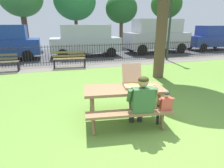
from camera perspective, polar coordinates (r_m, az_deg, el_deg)
ground at (r=5.54m, az=5.09°, el=-5.27°), size 28.00×11.66×0.02m
cobblestone_walkway at (r=10.26m, az=-5.80°, el=5.63°), size 28.00×1.40×0.01m
street_asphalt at (r=14.27m, az=-9.22°, el=8.95°), size 28.00×6.88×0.01m
picnic_table_foreground at (r=4.33m, az=3.65°, el=-3.36°), size 2.00×1.73×0.79m
pizza_box_open at (r=4.42m, az=6.40°, el=0.63°), size 0.56×0.64×0.48m
pizza_slice_on_table at (r=4.56m, az=11.44°, el=-0.16°), size 0.28×0.24×0.02m
adult_at_table at (r=3.92m, az=8.79°, el=-4.94°), size 0.63×0.63×1.19m
child_at_table at (r=4.12m, az=15.54°, el=-6.40°), size 0.34×0.34×0.85m
iron_fence_streetside at (r=10.83m, az=-6.66°, el=9.19°), size 22.32×0.03×1.06m
park_bench_left at (r=10.14m, az=-30.83°, el=5.46°), size 1.60×0.48×0.85m
park_bench_center at (r=9.88m, az=-12.78°, el=7.29°), size 1.63×0.61×0.85m
lamp_post_walkway at (r=12.00m, az=17.29°, el=18.90°), size 0.28×0.28×4.15m
parked_car_center at (r=13.19m, az=-8.01°, el=13.11°), size 4.67×2.11×2.08m
parked_car_right at (r=15.02m, az=13.33°, el=14.18°), size 4.70×2.08×2.46m
parked_car_far_right at (r=18.19m, az=27.82°, el=12.29°), size 3.99×2.00×1.98m
far_tree_center at (r=18.20m, az=-11.18°, el=23.42°), size 3.64×3.64×5.66m
far_tree_midright at (r=19.16m, az=2.87°, el=21.75°), size 2.98×2.98×4.82m
far_tree_right at (r=21.32m, az=16.13°, el=22.07°), size 3.08×3.08×5.38m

